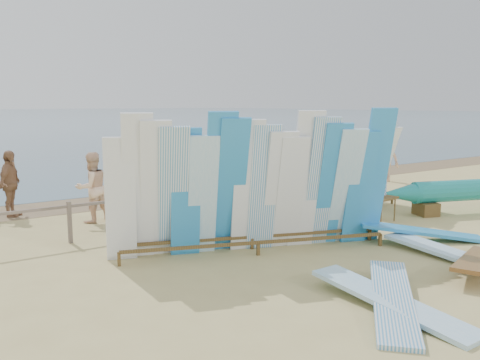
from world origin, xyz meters
TOP-DOWN VIEW (x-y plane):
  - ground at (0.00, 0.00)m, footprint 160.00×160.00m
  - wet_sand_strip at (0.00, 7.20)m, footprint 40.00×2.60m
  - fence at (0.00, 3.00)m, footprint 12.08×0.08m
  - main_surfboard_rack at (-1.13, 0.23)m, footprint 5.62×2.54m
  - side_surfboard_rack at (4.14, 1.85)m, footprint 2.33×1.26m
  - vendor_table at (3.01, 0.57)m, footprint 0.84×0.66m
  - flat_board_b at (1.69, -2.23)m, footprint 0.57×2.70m
  - flat_board_e at (-1.14, -3.19)m, footprint 2.35×2.26m
  - flat_board_d at (2.34, -1.13)m, footprint 2.53×1.98m
  - flat_board_a at (-1.20, -3.20)m, footprint 0.62×2.71m
  - flat_board_c at (1.57, -2.90)m, footprint 2.69×1.58m
  - beach_chair_left at (1.10, 3.76)m, footprint 0.52×0.54m
  - beach_chair_right at (0.39, 4.30)m, footprint 0.61×0.62m
  - stroller at (2.01, 4.24)m, footprint 0.71×0.89m
  - beachgoer_3 at (-0.23, 6.00)m, footprint 0.70×1.11m
  - beachgoer_2 at (-2.97, 4.62)m, footprint 0.92×0.58m
  - beachgoer_8 at (2.85, 5.20)m, footprint 0.59×0.82m
  - beachgoer_7 at (4.33, 6.40)m, footprint 0.55×0.75m
  - beachgoer_9 at (4.87, 6.29)m, footprint 0.60×1.21m
  - beachgoer_4 at (1.34, 4.29)m, footprint 0.96×0.51m
  - beachgoer_extra_0 at (8.44, 4.98)m, footprint 0.59×1.20m
  - beachgoer_10 at (4.77, 4.97)m, footprint 1.10×0.78m
  - beachgoer_extra_1 at (-4.53, 6.45)m, footprint 0.94×1.10m

SIDE VIEW (x-z plane):
  - ground at x=0.00m, z-range 0.00..0.00m
  - wet_sand_strip at x=0.00m, z-range -0.01..0.01m
  - flat_board_b at x=1.69m, z-range -0.11..0.11m
  - flat_board_e at x=-1.14m, z-range -0.15..0.15m
  - flat_board_d at x=2.34m, z-range -0.21..0.21m
  - flat_board_a at x=-1.20m, z-range -0.13..0.13m
  - flat_board_c at x=1.57m, z-range -0.18..0.18m
  - beach_chair_left at x=1.10m, z-range -0.17..0.63m
  - beach_chair_right at x=0.39m, z-range -0.17..0.65m
  - vendor_table at x=3.01m, z-range -0.17..0.85m
  - stroller at x=2.01m, z-range -0.11..0.97m
  - fence at x=0.00m, z-range 0.18..1.08m
  - beachgoer_8 at x=2.85m, z-range 0.00..1.53m
  - beachgoer_4 at x=1.34m, z-range 0.00..1.56m
  - beachgoer_3 at x=-0.23m, z-range 0.00..1.60m
  - beachgoer_10 at x=4.77m, z-range 0.00..1.72m
  - beachgoer_extra_1 at x=-4.53m, z-range 0.00..1.75m
  - beachgoer_2 at x=-2.97m, z-range 0.00..1.76m
  - beachgoer_extra_0 at x=8.44m, z-range 0.00..1.79m
  - beachgoer_9 at x=4.87m, z-range 0.00..1.81m
  - beachgoer_7 at x=4.33m, z-range 0.00..1.85m
  - side_surfboard_rack at x=4.14m, z-range -0.13..2.47m
  - main_surfboard_rack at x=-1.13m, z-range -0.16..2.72m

